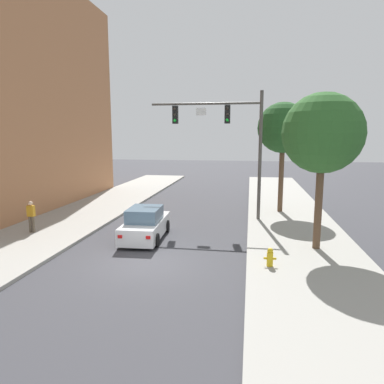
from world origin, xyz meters
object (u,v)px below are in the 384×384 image
object	(u,v)px
traffic_signal_mast	(229,131)
street_tree_nearest	(323,134)
street_tree_second	(283,128)
car_lead_white	(146,225)
pedestrian_sidewalk_left_walker	(31,215)
fire_hydrant	(270,257)

from	to	relation	value
traffic_signal_mast	street_tree_nearest	size ratio (longest dim) A/B	1.11
street_tree_nearest	street_tree_second	bearing A→B (deg)	97.18
car_lead_white	street_tree_nearest	bearing A→B (deg)	-4.82
street_tree_nearest	street_tree_second	distance (m)	7.81
pedestrian_sidewalk_left_walker	fire_hydrant	distance (m)	12.24
street_tree_second	street_tree_nearest	bearing A→B (deg)	-82.82
fire_hydrant	pedestrian_sidewalk_left_walker	bearing A→B (deg)	166.31
pedestrian_sidewalk_left_walker	street_tree_nearest	size ratio (longest dim) A/B	0.24
fire_hydrant	street_tree_second	size ratio (longest dim) A/B	0.10
traffic_signal_mast	fire_hydrant	bearing A→B (deg)	-74.80
street_tree_nearest	street_tree_second	world-z (taller)	street_tree_second
car_lead_white	street_tree_second	world-z (taller)	street_tree_second
pedestrian_sidewalk_left_walker	street_tree_second	bearing A→B (deg)	29.57
street_tree_second	pedestrian_sidewalk_left_walker	bearing A→B (deg)	-150.43
car_lead_white	street_tree_nearest	world-z (taller)	street_tree_nearest
fire_hydrant	street_tree_second	world-z (taller)	street_tree_second
car_lead_white	street_tree_nearest	xyz separation A→B (m)	(8.06, -0.68, 4.45)
traffic_signal_mast	street_tree_second	distance (m)	4.12
pedestrian_sidewalk_left_walker	street_tree_second	xyz separation A→B (m)	(13.06, 7.41, 4.50)
street_tree_nearest	traffic_signal_mast	bearing A→B (deg)	128.99
traffic_signal_mast	pedestrian_sidewalk_left_walker	bearing A→B (deg)	-153.00
traffic_signal_mast	street_tree_second	size ratio (longest dim) A/B	1.06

